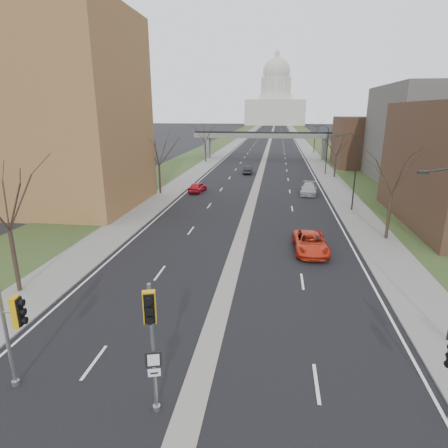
% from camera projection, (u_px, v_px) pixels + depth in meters
% --- Properties ---
extents(ground, '(700.00, 700.00, 0.00)m').
position_uv_depth(ground, '(191.00, 407.00, 14.64)').
color(ground, black).
rests_on(ground, ground).
extents(road_surface, '(20.00, 600.00, 0.01)m').
position_uv_depth(road_surface, '(270.00, 139.00, 156.84)').
color(road_surface, black).
rests_on(road_surface, ground).
extents(median_strip, '(1.20, 600.00, 0.02)m').
position_uv_depth(median_strip, '(270.00, 139.00, 156.84)').
color(median_strip, gray).
rests_on(median_strip, ground).
extents(sidewalk_right, '(4.00, 600.00, 0.12)m').
position_uv_depth(sidewalk_right, '(299.00, 139.00, 155.23)').
color(sidewalk_right, gray).
rests_on(sidewalk_right, ground).
extents(sidewalk_left, '(4.00, 600.00, 0.12)m').
position_uv_depth(sidewalk_left, '(242.00, 138.00, 158.41)').
color(sidewalk_left, gray).
rests_on(sidewalk_left, ground).
extents(grass_verge_right, '(8.00, 600.00, 0.10)m').
position_uv_depth(grass_verge_right, '(314.00, 139.00, 154.44)').
color(grass_verge_right, '#2E3F1D').
rests_on(grass_verge_right, ground).
extents(grass_verge_left, '(8.00, 600.00, 0.10)m').
position_uv_depth(grass_verge_left, '(228.00, 138.00, 159.21)').
color(grass_verge_left, '#2E3F1D').
rests_on(grass_verge_left, ground).
extents(apartment_building, '(25.00, 16.00, 22.00)m').
position_uv_depth(apartment_building, '(27.00, 112.00, 43.34)').
color(apartment_building, olive).
rests_on(apartment_building, ground).
extents(commercial_block_mid, '(18.00, 22.00, 15.00)m').
position_uv_depth(commercial_block_mid, '(440.00, 135.00, 58.05)').
color(commercial_block_mid, '#5F5D57').
rests_on(commercial_block_mid, ground).
extents(commercial_block_far, '(14.00, 14.00, 10.00)m').
position_uv_depth(commercial_block_far, '(371.00, 142.00, 76.63)').
color(commercial_block_far, '#463220').
rests_on(commercial_block_far, ground).
extents(pedestrian_bridge, '(34.00, 3.00, 6.45)m').
position_uv_depth(pedestrian_bridge, '(265.00, 139.00, 89.08)').
color(pedestrian_bridge, slate).
rests_on(pedestrian_bridge, ground).
extents(capitol, '(48.00, 42.00, 55.75)m').
position_uv_depth(capitol, '(275.00, 102.00, 312.62)').
color(capitol, beige).
rests_on(capitol, ground).
extents(streetlight_mid, '(2.61, 0.20, 8.70)m').
position_uv_depth(streetlight_mid, '(350.00, 150.00, 41.50)').
color(streetlight_mid, black).
rests_on(streetlight_mid, sidewalk_right).
extents(streetlight_far, '(2.61, 0.20, 8.70)m').
position_uv_depth(streetlight_far, '(323.00, 136.00, 66.15)').
color(streetlight_far, black).
rests_on(streetlight_far, sidewalk_right).
extents(tree_left_a, '(7.20, 7.20, 9.40)m').
position_uv_depth(tree_left_a, '(3.00, 190.00, 22.03)').
color(tree_left_a, '#382B21').
rests_on(tree_left_a, sidewalk_left).
extents(tree_left_b, '(6.75, 6.75, 8.81)m').
position_uv_depth(tree_left_b, '(158.00, 149.00, 50.58)').
color(tree_left_b, '#382B21').
rests_on(tree_left_b, sidewalk_left).
extents(tree_left_c, '(7.65, 7.65, 9.99)m').
position_uv_depth(tree_left_c, '(205.00, 130.00, 82.58)').
color(tree_left_c, '#382B21').
rests_on(tree_left_c, sidewalk_left).
extents(tree_right_a, '(7.20, 7.20, 9.40)m').
position_uv_depth(tree_right_a, '(395.00, 166.00, 31.85)').
color(tree_right_a, '#382B21').
rests_on(tree_right_a, sidewalk_right).
extents(tree_right_b, '(6.30, 6.30, 8.22)m').
position_uv_depth(tree_right_b, '(337.00, 144.00, 63.37)').
color(tree_right_b, '#382B21').
rests_on(tree_right_b, sidewalk_right).
extents(tree_right_c, '(7.65, 7.65, 9.99)m').
position_uv_depth(tree_right_c, '(316.00, 127.00, 100.94)').
color(tree_right_c, '#382B21').
rests_on(tree_right_c, sidewalk_right).
extents(signal_pole_left, '(0.99, 1.17, 5.83)m').
position_uv_depth(signal_pole_left, '(3.00, 307.00, 14.49)').
color(signal_pole_left, gray).
rests_on(signal_pole_left, ground).
extents(signal_pole_median, '(0.72, 0.90, 5.37)m').
position_uv_depth(signal_pole_median, '(151.00, 330.00, 13.11)').
color(signal_pole_median, gray).
rests_on(signal_pole_median, ground).
extents(car_left_near, '(2.25, 4.46, 1.46)m').
position_uv_depth(car_left_near, '(198.00, 187.00, 53.29)').
color(car_left_near, red).
rests_on(car_left_near, ground).
extents(car_left_far, '(1.54, 4.35, 1.43)m').
position_uv_depth(car_left_far, '(248.00, 170.00, 69.17)').
color(car_left_far, black).
rests_on(car_left_far, ground).
extents(car_right_near, '(2.80, 5.72, 1.56)m').
position_uv_depth(car_right_near, '(310.00, 243.00, 30.57)').
color(car_right_near, red).
rests_on(car_right_near, ground).
extents(car_right_mid, '(2.68, 5.41, 1.51)m').
position_uv_depth(car_right_mid, '(309.00, 189.00, 51.90)').
color(car_right_mid, '#A7A6AE').
rests_on(car_right_mid, ground).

